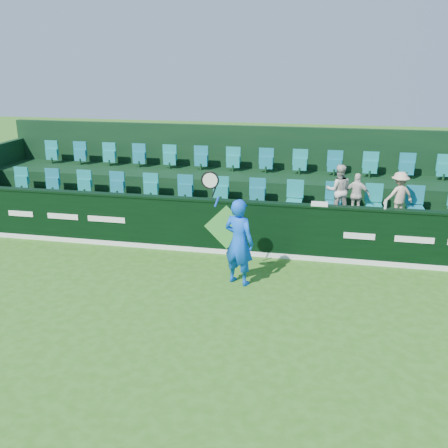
% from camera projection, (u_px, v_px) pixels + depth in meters
% --- Properties ---
extents(ground, '(60.00, 60.00, 0.00)m').
position_uv_depth(ground, '(182.00, 337.00, 8.60)').
color(ground, '#2A6217').
rests_on(ground, ground).
extents(sponsor_hoarding, '(16.00, 0.25, 1.35)m').
position_uv_depth(sponsor_hoarding, '(228.00, 227.00, 12.10)').
color(sponsor_hoarding, black).
rests_on(sponsor_hoarding, ground).
extents(stand_tier_front, '(16.00, 2.00, 0.80)m').
position_uv_depth(stand_tier_front, '(235.00, 224.00, 13.22)').
color(stand_tier_front, black).
rests_on(stand_tier_front, ground).
extents(stand_tier_back, '(16.00, 1.80, 1.30)m').
position_uv_depth(stand_tier_back, '(247.00, 196.00, 14.90)').
color(stand_tier_back, black).
rests_on(stand_tier_back, ground).
extents(stand_rear, '(16.00, 4.10, 2.60)m').
position_uv_depth(stand_rear, '(250.00, 174.00, 15.14)').
color(stand_rear, black).
rests_on(stand_rear, ground).
extents(seat_row_front, '(13.50, 0.50, 0.60)m').
position_uv_depth(seat_row_front, '(238.00, 194.00, 13.37)').
color(seat_row_front, teal).
rests_on(seat_row_front, stand_tier_front).
extents(seat_row_back, '(13.50, 0.50, 0.60)m').
position_uv_depth(seat_row_back, '(249.00, 163.00, 14.88)').
color(seat_row_back, teal).
rests_on(seat_row_back, stand_tier_back).
extents(tennis_player, '(1.22, 0.67, 2.49)m').
position_uv_depth(tennis_player, '(239.00, 241.00, 10.38)').
color(tennis_player, blue).
rests_on(tennis_player, ground).
extents(spectator_left, '(0.70, 0.59, 1.29)m').
position_uv_depth(spectator_left, '(338.00, 190.00, 12.41)').
color(spectator_left, beige).
rests_on(spectator_left, stand_tier_front).
extents(spectator_middle, '(0.68, 0.38, 1.09)m').
position_uv_depth(spectator_middle, '(357.00, 195.00, 12.35)').
color(spectator_middle, white).
rests_on(spectator_middle, stand_tier_front).
extents(spectator_right, '(0.87, 0.70, 1.17)m').
position_uv_depth(spectator_right, '(399.00, 196.00, 12.15)').
color(spectator_right, beige).
rests_on(spectator_right, stand_tier_front).
extents(towel, '(0.38, 0.25, 0.06)m').
position_uv_depth(towel, '(319.00, 204.00, 11.47)').
color(towel, white).
rests_on(towel, sponsor_hoarding).
extents(drinks_bottle, '(0.06, 0.06, 0.19)m').
position_uv_depth(drinks_bottle, '(386.00, 205.00, 11.17)').
color(drinks_bottle, silver).
rests_on(drinks_bottle, sponsor_hoarding).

